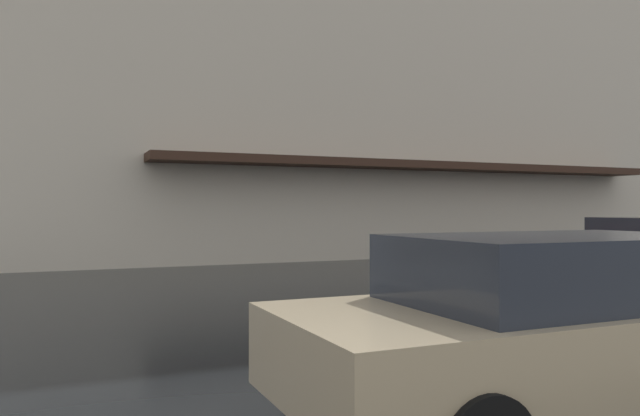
{
  "coord_description": "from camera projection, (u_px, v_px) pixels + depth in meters",
  "views": [
    {
      "loc": [
        -4.48,
        -5.24,
        1.61
      ],
      "look_at": [
        8.35,
        -10.85,
        1.63
      ],
      "focal_mm": 33.86,
      "sensor_mm": 36.0,
      "label": 1
    }
  ],
  "objects": [
    {
      "name": "car_champagne",
      "position": [
        549.0,
        322.0,
        4.56
      ],
      "size": [
        1.85,
        4.1,
        1.41
      ],
      "color": "tan",
      "rests_on": "ground_plane"
    }
  ]
}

